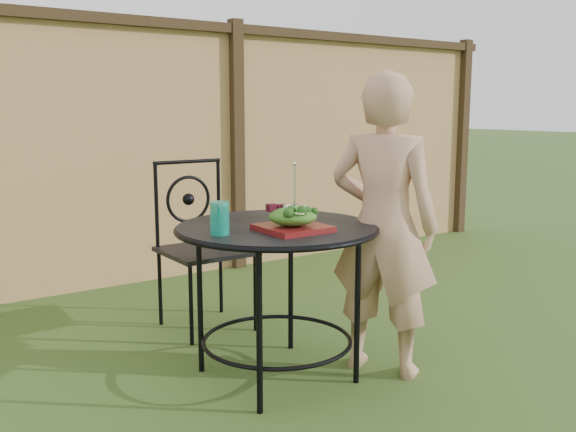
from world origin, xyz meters
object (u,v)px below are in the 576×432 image
object	(u,v)px
salad_plate	(293,228)
diner	(384,226)
patio_table	(277,255)
patio_chair	(201,240)

from	to	relation	value
salad_plate	diner	bearing A→B (deg)	-7.83
patio_table	diner	bearing A→B (deg)	-25.22
patio_table	patio_chair	world-z (taller)	patio_chair
patio_chair	diner	xyz separation A→B (m)	(0.40, -1.07, 0.20)
patio_chair	diner	bearing A→B (deg)	-69.48
diner	salad_plate	world-z (taller)	diner
patio_table	patio_chair	bearing A→B (deg)	86.31
patio_chair	patio_table	bearing A→B (deg)	-93.69
patio_table	salad_plate	distance (m)	0.21
patio_table	diner	world-z (taller)	diner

